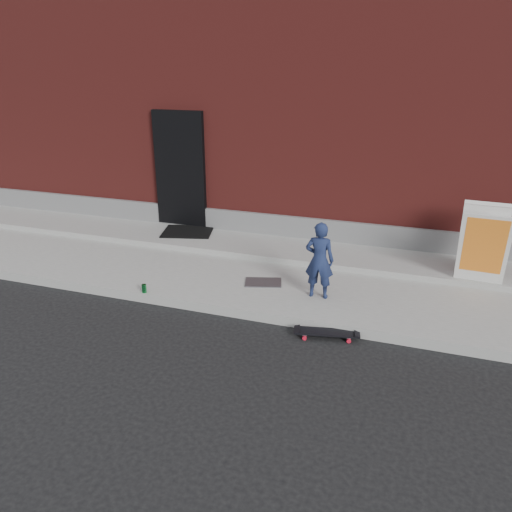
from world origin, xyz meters
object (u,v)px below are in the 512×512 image
at_px(pizza_sign, 483,243).
at_px(soda_can, 144,288).
at_px(child, 319,260).
at_px(skateboard, 327,333).

distance_m(pizza_sign, soda_can, 5.15).
height_order(pizza_sign, soda_can, pizza_sign).
height_order(child, soda_can, child).
distance_m(child, pizza_sign, 2.56).
relative_size(pizza_sign, soda_can, 8.85).
relative_size(child, pizza_sign, 0.99).
bearing_deg(soda_can, child, 15.92).
relative_size(child, skateboard, 1.35).
bearing_deg(child, skateboard, 107.64).
xyz_separation_m(skateboard, pizza_sign, (1.93, 2.09, 0.75)).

